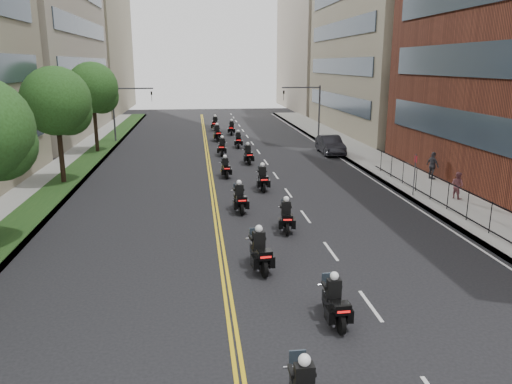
% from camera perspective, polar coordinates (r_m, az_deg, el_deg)
% --- Properties ---
extents(sidewalk_right, '(4.00, 90.00, 0.15)m').
position_cam_1_polar(sidewalk_right, '(38.17, 15.43, 2.28)').
color(sidewalk_right, gray).
rests_on(sidewalk_right, ground).
extents(sidewalk_left, '(4.00, 90.00, 0.15)m').
position_cam_1_polar(sidewalk_left, '(36.65, -21.92, 1.26)').
color(sidewalk_left, gray).
rests_on(sidewalk_left, ground).
extents(grass_strip, '(2.00, 90.00, 0.04)m').
position_cam_1_polar(grass_strip, '(36.43, -20.72, 1.45)').
color(grass_strip, '#153A15').
rests_on(grass_strip, sidewalk_left).
extents(building_right_far, '(15.00, 28.00, 26.00)m').
position_cam_1_polar(building_right_far, '(90.85, 8.80, 17.60)').
color(building_right_far, '#9F9280').
rests_on(building_right_far, ground).
extents(building_left_far, '(16.00, 28.00, 26.00)m').
position_cam_1_polar(building_left_far, '(89.83, -20.39, 16.94)').
color(building_left_far, gray).
rests_on(building_left_far, ground).
extents(iron_fence, '(0.05, 28.00, 1.50)m').
position_cam_1_polar(iron_fence, '(26.24, 24.10, -2.04)').
color(iron_fence, black).
rests_on(iron_fence, sidewalk_right).
extents(street_trees, '(4.40, 38.40, 7.98)m').
position_cam_1_polar(street_trees, '(29.54, -24.16, 8.06)').
color(street_trees, '#302215').
rests_on(street_trees, ground).
extents(traffic_signal_right, '(4.09, 0.20, 5.60)m').
position_cam_1_polar(traffic_signal_right, '(53.02, 6.24, 9.96)').
color(traffic_signal_right, '#3F3F44').
rests_on(traffic_signal_right, ground).
extents(traffic_signal_left, '(4.09, 0.20, 5.60)m').
position_cam_1_polar(traffic_signal_left, '(52.16, -14.94, 9.50)').
color(traffic_signal_left, '#3F3F44').
rests_on(traffic_signal_left, ground).
extents(motorcycle_1, '(0.51, 2.19, 1.62)m').
position_cam_1_polar(motorcycle_1, '(15.92, 8.97, -12.42)').
color(motorcycle_1, black).
rests_on(motorcycle_1, ground).
extents(motorcycle_2, '(0.69, 2.40, 1.77)m').
position_cam_1_polar(motorcycle_2, '(19.44, 0.42, -6.92)').
color(motorcycle_2, black).
rests_on(motorcycle_2, ground).
extents(motorcycle_3, '(0.65, 2.27, 1.67)m').
position_cam_1_polar(motorcycle_3, '(23.89, 3.48, -2.92)').
color(motorcycle_3, black).
rests_on(motorcycle_3, ground).
extents(motorcycle_4, '(0.59, 2.34, 1.72)m').
position_cam_1_polar(motorcycle_4, '(26.95, -1.89, -0.83)').
color(motorcycle_4, black).
rests_on(motorcycle_4, ground).
extents(motorcycle_5, '(0.55, 2.35, 1.74)m').
position_cam_1_polar(motorcycle_5, '(31.58, 0.76, 1.47)').
color(motorcycle_5, black).
rests_on(motorcycle_5, ground).
extents(motorcycle_6, '(0.56, 2.13, 1.57)m').
position_cam_1_polar(motorcycle_6, '(35.25, -3.51, 2.71)').
color(motorcycle_6, black).
rests_on(motorcycle_6, ground).
extents(motorcycle_7, '(0.55, 2.33, 1.72)m').
position_cam_1_polar(motorcycle_7, '(39.99, -0.92, 4.23)').
color(motorcycle_7, black).
rests_on(motorcycle_7, ground).
extents(motorcycle_8, '(0.68, 2.34, 1.73)m').
position_cam_1_polar(motorcycle_8, '(43.74, -3.88, 5.09)').
color(motorcycle_8, black).
rests_on(motorcycle_8, ground).
extents(motorcycle_9, '(0.55, 2.29, 1.69)m').
position_cam_1_polar(motorcycle_9, '(47.81, -2.04, 5.89)').
color(motorcycle_9, black).
rests_on(motorcycle_9, ground).
extents(motorcycle_10, '(0.70, 2.54, 1.87)m').
position_cam_1_polar(motorcycle_10, '(52.03, -4.46, 6.64)').
color(motorcycle_10, black).
rests_on(motorcycle_10, ground).
extents(motorcycle_11, '(0.69, 2.38, 1.76)m').
position_cam_1_polar(motorcycle_11, '(56.57, -2.80, 7.25)').
color(motorcycle_11, black).
rests_on(motorcycle_11, ground).
extents(motorcycle_12, '(0.74, 2.53, 1.87)m').
position_cam_1_polar(motorcycle_12, '(60.49, -4.69, 7.73)').
color(motorcycle_12, black).
rests_on(motorcycle_12, ground).
extents(parked_sedan, '(1.74, 4.89, 1.61)m').
position_cam_1_polar(parked_sedan, '(44.85, 8.48, 5.35)').
color(parked_sedan, black).
rests_on(parked_sedan, ground).
extents(pedestrian_b, '(0.85, 0.94, 1.58)m').
position_cam_1_polar(pedestrian_b, '(31.23, 22.03, 0.73)').
color(pedestrian_b, brown).
rests_on(pedestrian_b, sidewalk_right).
extents(pedestrian_c, '(0.73, 1.17, 1.85)m').
position_cam_1_polar(pedestrian_c, '(35.92, 19.53, 2.86)').
color(pedestrian_c, '#3A3940').
rests_on(pedestrian_c, sidewalk_right).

